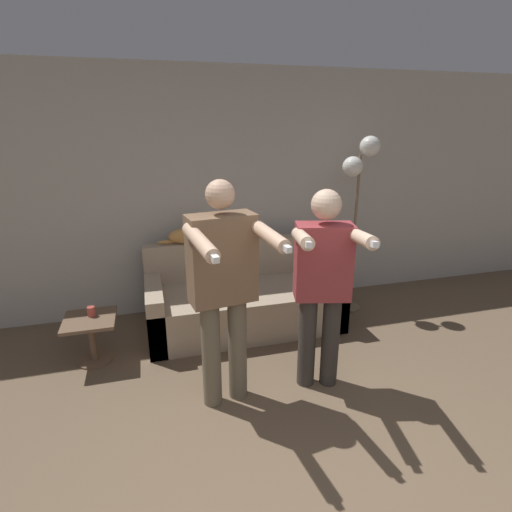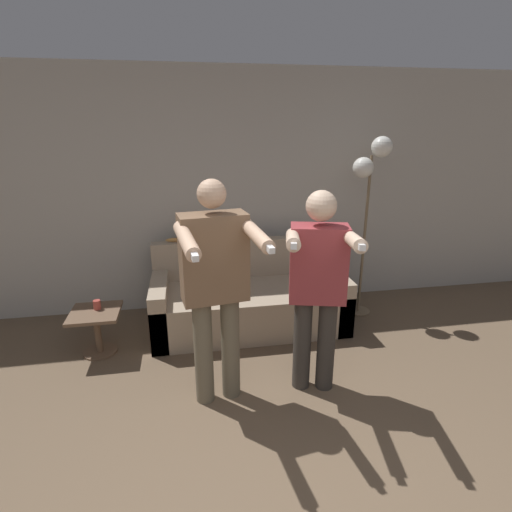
{
  "view_description": "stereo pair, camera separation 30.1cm",
  "coord_description": "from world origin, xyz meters",
  "px_view_note": "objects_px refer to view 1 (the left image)",
  "views": [
    {
      "loc": [
        -0.7,
        -1.08,
        2.04
      ],
      "look_at": [
        0.16,
        2.03,
        0.96
      ],
      "focal_mm": 28.0,
      "sensor_mm": 36.0,
      "label": 1
    },
    {
      "loc": [
        -0.41,
        -1.15,
        2.04
      ],
      "look_at": [
        0.16,
        2.03,
        0.96
      ],
      "focal_mm": 28.0,
      "sensor_mm": 36.0,
      "label": 2
    }
  ],
  "objects_px": {
    "person_left": "(223,282)",
    "person_right": "(323,279)",
    "couch": "(243,300)",
    "cat": "(189,235)",
    "side_table": "(91,331)",
    "cup": "(91,311)",
    "floor_lamp": "(360,174)"
  },
  "relations": [
    {
      "from": "floor_lamp",
      "to": "cup",
      "type": "bearing_deg",
      "value": -173.18
    },
    {
      "from": "side_table",
      "to": "cup",
      "type": "relative_size",
      "value": 5.0
    },
    {
      "from": "cat",
      "to": "side_table",
      "type": "bearing_deg",
      "value": -145.88
    },
    {
      "from": "cup",
      "to": "person_right",
      "type": "bearing_deg",
      "value": -26.64
    },
    {
      "from": "couch",
      "to": "cat",
      "type": "distance_m",
      "value": 0.89
    },
    {
      "from": "cat",
      "to": "cup",
      "type": "distance_m",
      "value": 1.21
    },
    {
      "from": "person_left",
      "to": "side_table",
      "type": "relative_size",
      "value": 3.91
    },
    {
      "from": "cat",
      "to": "person_left",
      "type": "bearing_deg",
      "value": -87.07
    },
    {
      "from": "person_left",
      "to": "person_right",
      "type": "relative_size",
      "value": 1.06
    },
    {
      "from": "couch",
      "to": "side_table",
      "type": "height_order",
      "value": "couch"
    },
    {
      "from": "person_left",
      "to": "side_table",
      "type": "xyz_separation_m",
      "value": [
        -1.04,
        0.84,
        -0.68
      ]
    },
    {
      "from": "person_right",
      "to": "floor_lamp",
      "type": "relative_size",
      "value": 0.83
    },
    {
      "from": "floor_lamp",
      "to": "side_table",
      "type": "relative_size",
      "value": 4.42
    },
    {
      "from": "floor_lamp",
      "to": "side_table",
      "type": "height_order",
      "value": "floor_lamp"
    },
    {
      "from": "person_left",
      "to": "cup",
      "type": "bearing_deg",
      "value": 130.41
    },
    {
      "from": "person_right",
      "to": "side_table",
      "type": "height_order",
      "value": "person_right"
    },
    {
      "from": "couch",
      "to": "person_left",
      "type": "distance_m",
      "value": 1.42
    },
    {
      "from": "couch",
      "to": "person_right",
      "type": "relative_size",
      "value": 1.22
    },
    {
      "from": "floor_lamp",
      "to": "cup",
      "type": "distance_m",
      "value": 2.93
    },
    {
      "from": "person_left",
      "to": "couch",
      "type": "bearing_deg",
      "value": 61.65
    },
    {
      "from": "person_right",
      "to": "floor_lamp",
      "type": "xyz_separation_m",
      "value": [
        0.93,
        1.21,
        0.61
      ]
    },
    {
      "from": "person_left",
      "to": "cat",
      "type": "xyz_separation_m",
      "value": [
        -0.08,
        1.49,
        -0.05
      ]
    },
    {
      "from": "floor_lamp",
      "to": "couch",
      "type": "bearing_deg",
      "value": -177.53
    },
    {
      "from": "side_table",
      "to": "couch",
      "type": "bearing_deg",
      "value": 12.29
    },
    {
      "from": "couch",
      "to": "cup",
      "type": "relative_size",
      "value": 22.55
    },
    {
      "from": "person_right",
      "to": "side_table",
      "type": "distance_m",
      "value": 2.08
    },
    {
      "from": "couch",
      "to": "person_right",
      "type": "height_order",
      "value": "person_right"
    },
    {
      "from": "person_left",
      "to": "cup",
      "type": "height_order",
      "value": "person_left"
    },
    {
      "from": "couch",
      "to": "floor_lamp",
      "type": "bearing_deg",
      "value": 2.47
    },
    {
      "from": "person_left",
      "to": "floor_lamp",
      "type": "bearing_deg",
      "value": 27.16
    },
    {
      "from": "floor_lamp",
      "to": "cup",
      "type": "relative_size",
      "value": 22.08
    },
    {
      "from": "person_left",
      "to": "cup",
      "type": "xyz_separation_m",
      "value": [
        -1.02,
        0.89,
        -0.52
      ]
    }
  ]
}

